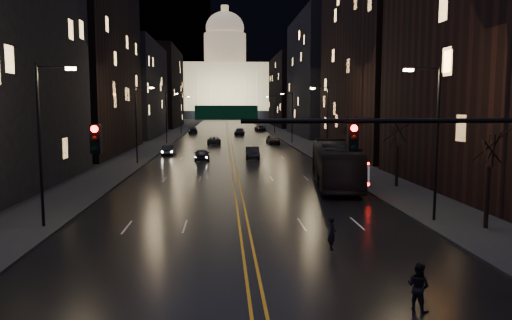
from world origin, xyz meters
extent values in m
plane|color=black|center=(0.00, 0.00, 0.00)|extent=(900.00, 900.00, 0.00)
cube|color=black|center=(0.00, 130.00, 0.01)|extent=(20.00, 320.00, 0.02)
cube|color=black|center=(-14.00, 130.00, 0.08)|extent=(8.00, 320.00, 0.16)
cube|color=black|center=(14.00, 130.00, 0.08)|extent=(8.00, 320.00, 0.16)
cube|color=orange|center=(0.00, 130.00, 0.03)|extent=(0.62, 320.00, 0.01)
cube|color=black|center=(-21.00, 54.00, 14.00)|extent=(12.00, 30.00, 28.00)
cube|color=black|center=(-21.00, 92.00, 10.00)|extent=(12.00, 34.00, 20.00)
cube|color=black|center=(-21.00, 140.00, 12.00)|extent=(12.00, 40.00, 24.00)
cube|color=black|center=(21.00, 50.00, 19.00)|extent=(12.00, 30.00, 38.00)
cube|color=black|center=(21.00, 92.00, 13.00)|extent=(12.00, 34.00, 26.00)
cube|color=black|center=(21.00, 140.00, 11.00)|extent=(12.00, 40.00, 22.00)
cube|color=black|center=(40.00, 380.00, 65.00)|extent=(520.00, 60.00, 130.00)
cube|color=black|center=(0.00, 250.00, 2.00)|extent=(90.00, 50.00, 4.00)
cube|color=#F0D48B|center=(0.00, 250.00, 16.00)|extent=(80.00, 36.00, 24.00)
cylinder|color=beige|center=(0.00, 250.00, 36.00)|extent=(22.00, 22.00, 16.00)
ellipsoid|color=beige|center=(0.00, 250.00, 47.00)|extent=(20.00, 20.00, 17.00)
cylinder|color=#F0D48B|center=(0.00, 250.00, 55.50)|extent=(4.00, 4.00, 6.00)
cylinder|color=black|center=(5.50, 0.00, 6.20)|extent=(12.00, 0.18, 0.18)
cube|color=black|center=(-5.50, 0.00, 5.60)|extent=(0.35, 0.30, 1.00)
cube|color=black|center=(3.50, 0.00, 5.60)|extent=(0.35, 0.30, 1.00)
sphere|color=#FF0705|center=(-5.50, -0.18, 5.95)|extent=(0.24, 0.24, 0.24)
sphere|color=#FF0705|center=(3.50, -0.18, 5.95)|extent=(0.24, 0.24, 0.24)
cube|color=#053F14|center=(-1.00, 0.00, 6.50)|extent=(2.20, 0.06, 0.50)
cylinder|color=black|center=(11.00, 10.00, 4.50)|extent=(0.16, 0.16, 9.00)
cylinder|color=black|center=(10.10, 10.00, 8.80)|extent=(1.80, 0.10, 0.10)
cube|color=#FFD399|center=(9.20, 10.00, 8.70)|extent=(0.50, 0.25, 0.15)
cylinder|color=black|center=(-11.00, 10.00, 4.50)|extent=(0.16, 0.16, 9.00)
cylinder|color=black|center=(-10.10, 10.00, 8.80)|extent=(1.80, 0.10, 0.10)
cube|color=#FFD399|center=(-9.20, 10.00, 8.70)|extent=(0.50, 0.25, 0.15)
cylinder|color=black|center=(11.00, 40.00, 4.50)|extent=(0.16, 0.16, 9.00)
cylinder|color=black|center=(10.10, 40.00, 8.80)|extent=(1.80, 0.10, 0.10)
cube|color=#FFD399|center=(9.20, 40.00, 8.70)|extent=(0.50, 0.25, 0.15)
cylinder|color=black|center=(-11.00, 40.00, 4.50)|extent=(0.16, 0.16, 9.00)
cylinder|color=black|center=(-10.10, 40.00, 8.80)|extent=(1.80, 0.10, 0.10)
cube|color=#FFD399|center=(-9.20, 40.00, 8.70)|extent=(0.50, 0.25, 0.15)
cylinder|color=black|center=(11.00, 70.00, 4.50)|extent=(0.16, 0.16, 9.00)
cylinder|color=black|center=(10.10, 70.00, 8.80)|extent=(1.80, 0.10, 0.10)
cube|color=#FFD399|center=(9.20, 70.00, 8.70)|extent=(0.50, 0.25, 0.15)
cylinder|color=black|center=(-11.00, 70.00, 4.50)|extent=(0.16, 0.16, 9.00)
cylinder|color=black|center=(-10.10, 70.00, 8.80)|extent=(1.80, 0.10, 0.10)
cube|color=#FFD399|center=(-9.20, 70.00, 8.70)|extent=(0.50, 0.25, 0.15)
cylinder|color=black|center=(11.00, 100.00, 4.50)|extent=(0.16, 0.16, 9.00)
cylinder|color=black|center=(10.10, 100.00, 8.80)|extent=(1.80, 0.10, 0.10)
cube|color=#FFD399|center=(9.20, 100.00, 8.70)|extent=(0.50, 0.25, 0.15)
cylinder|color=black|center=(-11.00, 100.00, 4.50)|extent=(0.16, 0.16, 9.00)
cylinder|color=black|center=(-10.10, 100.00, 8.80)|extent=(1.80, 0.10, 0.10)
cube|color=#FFD399|center=(-9.20, 100.00, 8.70)|extent=(0.50, 0.25, 0.15)
cylinder|color=black|center=(13.00, 8.00, 1.75)|extent=(0.24, 0.24, 3.50)
cylinder|color=black|center=(13.00, 22.00, 1.75)|extent=(0.24, 0.24, 3.50)
cylinder|color=black|center=(13.00, 38.00, 1.75)|extent=(0.24, 0.24, 3.50)
imported|color=black|center=(8.24, 23.33, 1.88)|extent=(4.81, 13.77, 3.76)
imported|color=black|center=(-3.73, 42.80, 0.78)|extent=(2.03, 4.63, 1.55)
imported|color=black|center=(-8.50, 49.91, 0.71)|extent=(1.58, 4.35, 1.43)
imported|color=black|center=(-2.74, 68.61, 0.70)|extent=(2.40, 5.06, 1.39)
imported|color=black|center=(-8.43, 102.63, 0.79)|extent=(2.60, 5.60, 1.58)
imported|color=black|center=(2.50, 44.59, 0.78)|extent=(1.76, 4.80, 1.57)
imported|color=black|center=(7.44, 68.50, 0.83)|extent=(2.33, 5.00, 1.66)
imported|color=black|center=(2.50, 94.53, 0.78)|extent=(2.73, 5.55, 1.55)
imported|color=black|center=(8.50, 112.75, 0.74)|extent=(2.88, 5.51, 1.48)
imported|color=black|center=(3.93, 5.00, 0.79)|extent=(0.41, 0.60, 1.59)
imported|color=black|center=(5.28, -2.00, 0.80)|extent=(0.82, 0.88, 1.61)
camera|label=1|loc=(-1.10, -17.50, 6.76)|focal=35.00mm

